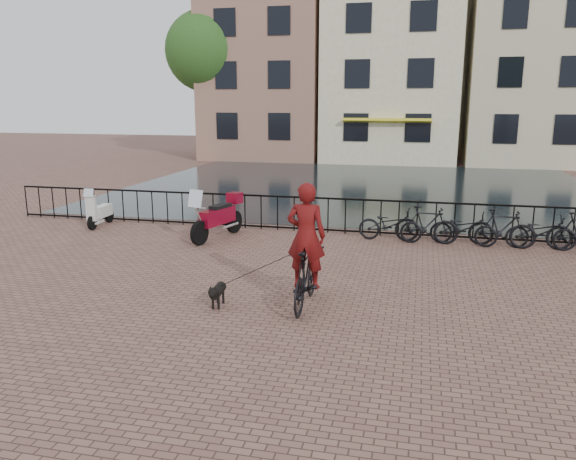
% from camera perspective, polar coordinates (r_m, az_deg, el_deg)
% --- Properties ---
extents(ground, '(100.00, 100.00, 0.00)m').
position_cam_1_polar(ground, '(8.86, -4.57, -11.91)').
color(ground, brown).
rests_on(ground, ground).
extents(canal_water, '(20.00, 20.00, 0.00)m').
position_cam_1_polar(canal_water, '(25.34, 7.49, 4.46)').
color(canal_water, black).
rests_on(canal_water, ground).
extents(railing, '(20.00, 0.05, 1.02)m').
position_cam_1_polar(railing, '(16.16, 4.09, 1.49)').
color(railing, black).
rests_on(railing, ground).
extents(canal_house_left, '(7.50, 9.00, 12.80)m').
position_cam_1_polar(canal_house_left, '(39.03, -1.66, 16.96)').
color(canal_house_left, '#946A56').
rests_on(canal_house_left, ground).
extents(canal_house_mid, '(8.00, 9.50, 11.80)m').
position_cam_1_polar(canal_house_mid, '(37.75, 10.65, 16.12)').
color(canal_house_mid, beige).
rests_on(canal_house_mid, ground).
extents(canal_house_right, '(7.00, 9.00, 13.30)m').
position_cam_1_polar(canal_house_right, '(38.22, 23.28, 16.41)').
color(canal_house_right, beige).
rests_on(canal_house_right, ground).
extents(tree_far_left, '(5.04, 5.04, 9.27)m').
position_cam_1_polar(tree_far_left, '(37.30, -8.37, 17.52)').
color(tree_far_left, black).
rests_on(tree_far_left, ground).
extents(cyclist, '(0.85, 1.98, 2.71)m').
position_cam_1_polar(cyclist, '(10.19, 1.84, -2.34)').
color(cyclist, black).
rests_on(cyclist, ground).
extents(dog, '(0.29, 0.73, 0.48)m').
position_cam_1_polar(dog, '(10.52, -7.13, -6.45)').
color(dog, black).
rests_on(dog, ground).
extents(motorcycle, '(1.05, 2.18, 1.52)m').
position_cam_1_polar(motorcycle, '(15.47, -7.21, 1.86)').
color(motorcycle, maroon).
rests_on(motorcycle, ground).
extents(scooter, '(0.48, 1.39, 1.26)m').
position_cam_1_polar(scooter, '(17.88, -18.56, 2.38)').
color(scooter, silver).
rests_on(scooter, ground).
extents(parked_bike_0, '(1.78, 0.80, 0.90)m').
position_cam_1_polar(parked_bike_0, '(15.40, 10.34, 0.53)').
color(parked_bike_0, black).
rests_on(parked_bike_0, ground).
extents(parked_bike_1, '(1.70, 0.60, 1.00)m').
position_cam_1_polar(parked_bike_1, '(15.38, 13.88, 0.53)').
color(parked_bike_1, black).
rests_on(parked_bike_1, ground).
extents(parked_bike_2, '(1.79, 0.85, 0.90)m').
position_cam_1_polar(parked_bike_2, '(15.43, 17.40, 0.17)').
color(parked_bike_2, black).
rests_on(parked_bike_2, ground).
extents(parked_bike_3, '(1.72, 0.72, 1.00)m').
position_cam_1_polar(parked_bike_3, '(15.52, 20.90, 0.16)').
color(parked_bike_3, black).
rests_on(parked_bike_3, ground).
extents(parked_bike_4, '(1.73, 0.63, 0.90)m').
position_cam_1_polar(parked_bike_4, '(15.69, 24.32, -0.20)').
color(parked_bike_4, black).
rests_on(parked_bike_4, ground).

